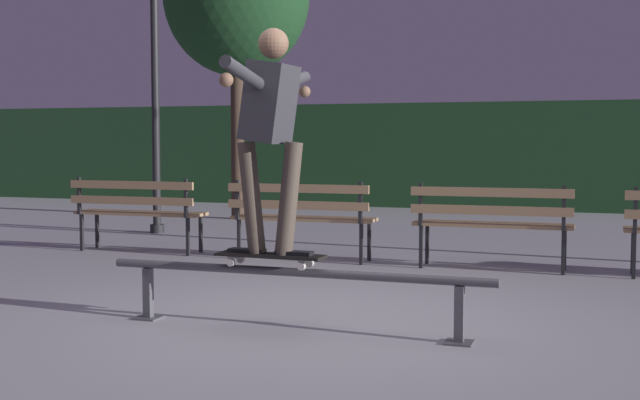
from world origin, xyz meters
TOP-DOWN VIEW (x-y plane):
  - ground_plane at (0.00, 0.00)m, footprint 90.00×90.00m
  - hedge_backdrop at (0.00, 10.99)m, footprint 24.00×1.20m
  - grind_rail at (0.00, -0.20)m, footprint 2.80×0.18m
  - skateboard at (-0.17, -0.20)m, footprint 0.78×0.21m
  - skateboarder at (-0.17, -0.20)m, footprint 0.62×1.41m
  - park_bench_leftmost at (-3.19, 2.97)m, footprint 1.61×0.43m
  - park_bench_left_center at (-1.14, 2.97)m, footprint 1.61×0.43m
  - park_bench_right_center at (0.92, 2.97)m, footprint 1.61×0.43m
  - lamp_post_left at (-4.05, 4.90)m, footprint 0.32×0.32m

SIDE VIEW (x-z plane):
  - ground_plane at x=0.00m, z-range 0.00..0.00m
  - grind_rail at x=0.00m, z-range 0.12..0.56m
  - skateboard at x=-0.17m, z-range 0.46..0.55m
  - park_bench_leftmost at x=-3.19m, z-range 0.10..0.98m
  - park_bench_left_center at x=-1.14m, z-range 0.10..0.98m
  - park_bench_right_center at x=0.92m, z-range 0.10..0.98m
  - hedge_backdrop at x=0.00m, z-range 0.00..2.04m
  - skateboarder at x=-0.17m, z-range 0.67..2.23m
  - lamp_post_left at x=-4.05m, z-range 0.53..4.43m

